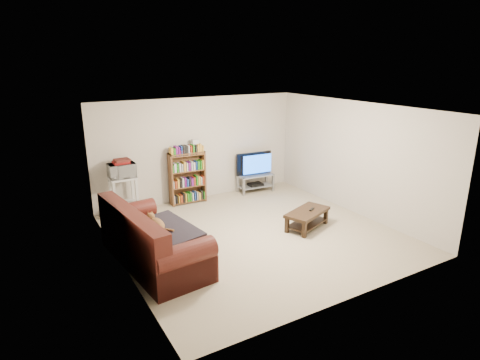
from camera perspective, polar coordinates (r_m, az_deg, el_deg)
floor at (r=7.77m, az=2.14°, el=-7.71°), size 5.00×5.00×0.00m
ceiling at (r=7.12m, az=2.35°, el=10.15°), size 5.00×5.00×0.00m
wall_back at (r=9.49m, az=-5.86°, el=4.43°), size 5.00×0.00×5.00m
wall_front at (r=5.52m, az=16.28°, el=-5.42°), size 5.00×0.00×5.00m
wall_left at (r=6.43m, az=-16.97°, el=-2.30°), size 0.00×5.00×5.00m
wall_right at (r=8.90m, az=15.99°, el=3.02°), size 0.00×5.00×5.00m
sofa at (r=6.76m, az=-12.80°, el=-8.91°), size 1.25×2.40×0.98m
blanket at (r=6.60m, az=-10.85°, el=-7.23°), size 1.10×1.31×0.19m
cat at (r=6.75m, az=-11.66°, el=-6.16°), size 0.32×0.65×0.19m
coffee_table at (r=8.06m, az=9.53°, el=-5.07°), size 1.11×0.83×0.36m
remote at (r=8.07m, az=10.17°, el=-4.14°), size 0.16×0.12×0.02m
tv_stand at (r=10.10m, az=2.21°, el=0.00°), size 0.92×0.46×0.45m
television at (r=9.98m, az=2.24°, el=2.30°), size 0.97×0.19×0.55m
dvd_player at (r=10.13m, az=2.20°, el=-0.62°), size 0.37×0.27×0.06m
bookshelf at (r=9.30m, az=-7.49°, el=0.42°), size 0.84×0.29×1.20m
shelf_clutter at (r=9.17m, az=-7.11°, el=4.66°), size 0.62×0.19×0.28m
microwave_stand at (r=8.76m, az=-16.21°, el=-1.60°), size 0.55×0.40×0.87m
microwave at (r=8.63m, az=-16.46°, el=1.31°), size 0.54×0.37×0.30m
game_boxes at (r=8.59m, az=-16.56°, el=2.43°), size 0.32×0.28×0.05m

